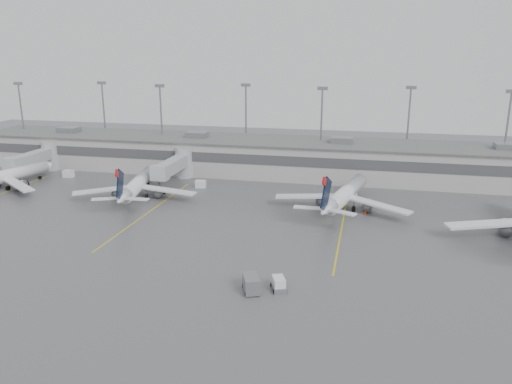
% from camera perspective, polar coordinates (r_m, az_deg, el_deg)
% --- Properties ---
extents(ground, '(260.00, 260.00, 0.00)m').
position_cam_1_polar(ground, '(66.79, -6.84, -9.50)').
color(ground, '#515154').
rests_on(ground, ground).
extents(terminal, '(152.00, 17.00, 9.45)m').
position_cam_1_polar(terminal, '(119.06, 2.44, 4.04)').
color(terminal, '#B4B4AE').
rests_on(terminal, ground).
extents(light_masts, '(142.40, 8.00, 20.60)m').
position_cam_1_polar(light_masts, '(123.34, 2.98, 8.15)').
color(light_masts, gray).
rests_on(light_masts, ground).
extents(jet_bridge_left, '(4.00, 17.20, 7.00)m').
position_cam_1_polar(jet_bridge_left, '(130.15, -23.49, 3.61)').
color(jet_bridge_left, '#999C9E').
rests_on(jet_bridge_left, ground).
extents(jet_bridge_right, '(4.00, 17.20, 7.00)m').
position_cam_1_polar(jet_bridge_right, '(113.18, -8.99, 3.08)').
color(jet_bridge_right, '#999C9E').
rests_on(jet_bridge_right, ground).
extents(stand_markings, '(105.25, 40.00, 0.01)m').
position_cam_1_polar(stand_markings, '(88.08, -1.63, -3.03)').
color(stand_markings, yellow).
rests_on(stand_markings, ground).
extents(jet_far_left, '(23.49, 26.66, 8.79)m').
position_cam_1_polar(jet_far_left, '(119.01, -26.99, 1.59)').
color(jet_far_left, white).
rests_on(jet_far_left, ground).
extents(jet_mid_left, '(24.04, 27.22, 8.91)m').
position_cam_1_polar(jet_mid_left, '(102.17, -13.47, 0.82)').
color(jet_mid_left, white).
rests_on(jet_mid_left, ground).
extents(jet_mid_right, '(25.01, 28.33, 9.28)m').
position_cam_1_polar(jet_mid_right, '(93.59, 10.07, -0.28)').
color(jet_mid_right, white).
rests_on(jet_mid_right, ground).
extents(baggage_tug, '(2.43, 2.97, 1.65)m').
position_cam_1_polar(baggage_tug, '(62.57, 2.60, -10.57)').
color(baggage_tug, white).
rests_on(baggage_tug, ground).
extents(baggage_cart, '(2.83, 3.57, 2.01)m').
position_cam_1_polar(baggage_cart, '(61.93, -0.56, -10.44)').
color(baggage_cart, slate).
rests_on(baggage_cart, ground).
extents(gse_uld_a, '(2.33, 1.57, 1.64)m').
position_cam_1_polar(gse_uld_a, '(124.55, -20.65, 1.97)').
color(gse_uld_a, white).
rests_on(gse_uld_a, ground).
extents(gse_uld_b, '(2.38, 1.74, 1.57)m').
position_cam_1_polar(gse_uld_b, '(108.28, -6.35, 0.92)').
color(gse_uld_b, white).
rests_on(gse_uld_b, ground).
extents(gse_uld_c, '(2.75, 2.17, 1.71)m').
position_cam_1_polar(gse_uld_c, '(102.41, 10.76, -0.10)').
color(gse_uld_c, white).
rests_on(gse_uld_c, ground).
extents(gse_loader, '(2.04, 3.11, 1.88)m').
position_cam_1_polar(gse_loader, '(115.77, -12.70, 1.68)').
color(gse_loader, slate).
rests_on(gse_loader, ground).
extents(cone_b, '(0.46, 0.46, 0.74)m').
position_cam_1_polar(cone_b, '(105.30, -8.59, 0.17)').
color(cone_b, '#E53504').
rests_on(cone_b, ground).
extents(cone_c, '(0.48, 0.48, 0.77)m').
position_cam_1_polar(cone_c, '(92.35, 12.38, -2.25)').
color(cone_c, '#E53504').
rests_on(cone_c, ground).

